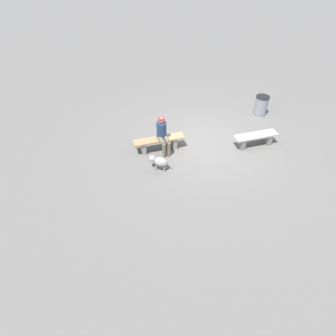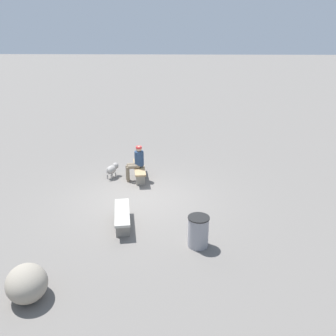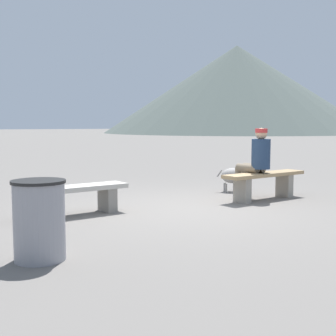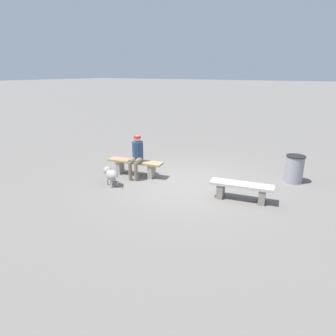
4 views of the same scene
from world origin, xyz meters
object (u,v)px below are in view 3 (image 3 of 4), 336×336
(bench_right, at_px, (264,181))
(trash_bin, at_px, (39,220))
(bench_left, at_px, (77,195))
(dog, at_px, (236,175))
(seated_person, at_px, (256,158))

(bench_right, relative_size, trash_bin, 2.23)
(bench_left, relative_size, bench_right, 0.89)
(dog, bearing_deg, trash_bin, -122.52)
(bench_right, bearing_deg, trash_bin, -165.40)
(seated_person, bearing_deg, bench_right, -47.77)
(bench_left, xyz_separation_m, bench_right, (3.37, -0.04, 0.04))
(dog, xyz_separation_m, trash_bin, (-4.32, -3.01, 0.07))
(dog, height_order, trash_bin, trash_bin)
(seated_person, distance_m, trash_bin, 4.62)
(dog, relative_size, trash_bin, 0.85)
(bench_right, bearing_deg, dog, 75.18)
(bench_left, bearing_deg, trash_bin, -123.93)
(bench_right, height_order, seated_person, seated_person)
(bench_left, height_order, dog, dog)
(bench_left, bearing_deg, bench_right, -11.20)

